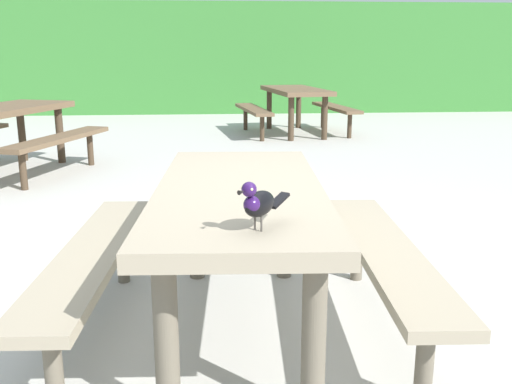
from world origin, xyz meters
TOP-DOWN VIEW (x-y plane):
  - ground_plane at (0.00, 0.00)m, footprint 60.00×60.00m
  - hedge_wall at (0.00, 10.30)m, footprint 28.00×1.38m
  - picnic_table_foreground at (-0.26, -0.11)m, footprint 1.77×1.84m
  - bird_grackle at (-0.23, -0.80)m, footprint 0.20×0.23m
  - picnic_table_mid_left at (0.99, 6.58)m, footprint 1.90×1.92m
  - picnic_table_mid_right at (-2.70, 3.80)m, footprint 2.14×2.16m

SIDE VIEW (x-z plane):
  - ground_plane at x=0.00m, z-range 0.00..0.00m
  - picnic_table_foreground at x=-0.26m, z-range 0.19..0.93m
  - picnic_table_mid_left at x=0.99m, z-range 0.19..0.93m
  - picnic_table_mid_right at x=-2.70m, z-range 0.19..0.93m
  - bird_grackle at x=-0.23m, z-range 0.75..0.94m
  - hedge_wall at x=0.00m, z-range 0.00..2.32m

